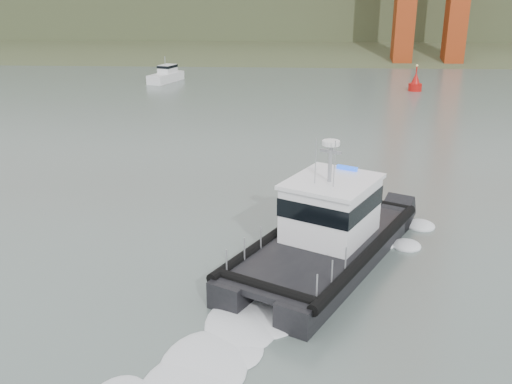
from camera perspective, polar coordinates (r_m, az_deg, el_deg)
ground at (r=22.40m, az=2.24°, el=-12.00°), size 400.00×400.00×0.00m
headlands at (r=144.62m, az=3.38°, el=17.89°), size 500.00×105.36×27.12m
patrol_boat at (r=25.89m, az=7.07°, el=-3.89°), size 9.54×12.67×5.84m
motorboat at (r=77.64m, az=-8.96°, el=11.46°), size 4.00×6.54×3.41m
nav_buoy at (r=72.32m, az=15.65°, el=10.40°), size 1.60×1.60×3.33m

